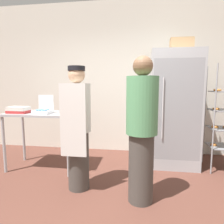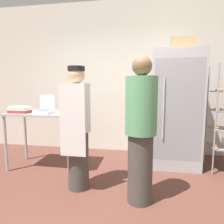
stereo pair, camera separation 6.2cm
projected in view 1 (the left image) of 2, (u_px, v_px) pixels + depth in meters
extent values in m
plane|color=brown|center=(109.00, 217.00, 2.07)|extent=(14.00, 14.00, 0.00)
cube|color=silver|center=(127.00, 78.00, 4.06)|extent=(6.40, 0.12, 3.01)
cube|color=#ADAFB5|center=(174.00, 109.00, 3.38)|extent=(0.79, 0.69, 1.91)
cube|color=#93959B|center=(177.00, 111.00, 3.05)|extent=(0.73, 0.02, 1.57)
cylinder|color=silver|center=(163.00, 109.00, 3.05)|extent=(0.02, 0.02, 0.94)
cylinder|color=#93969B|center=(214.00, 120.00, 2.98)|extent=(0.02, 0.02, 1.68)
cylinder|color=#93969B|center=(205.00, 116.00, 3.44)|extent=(0.02, 0.02, 1.68)
torus|color=orange|center=(214.00, 145.00, 3.25)|extent=(0.10, 0.10, 0.03)
torus|color=orange|center=(215.00, 127.00, 3.22)|extent=(0.11, 0.11, 0.03)
torus|color=orange|center=(216.00, 109.00, 3.18)|extent=(0.11, 0.11, 0.03)
torus|color=orange|center=(217.00, 90.00, 3.14)|extent=(0.11, 0.11, 0.03)
cube|color=#ADAFB5|center=(42.00, 114.00, 3.21)|extent=(1.12, 0.60, 0.04)
cylinder|color=#ADAFB5|center=(4.00, 145.00, 3.09)|extent=(0.04, 0.04, 0.89)
cylinder|color=#ADAFB5|center=(68.00, 148.00, 2.94)|extent=(0.04, 0.04, 0.89)
cylinder|color=#ADAFB5|center=(24.00, 136.00, 3.60)|extent=(0.04, 0.04, 0.89)
cylinder|color=#ADAFB5|center=(79.00, 139.00, 3.45)|extent=(0.04, 0.04, 0.89)
cube|color=white|center=(43.00, 112.00, 3.06)|extent=(0.25, 0.24, 0.05)
cube|color=white|center=(46.00, 102.00, 3.16)|extent=(0.25, 0.01, 0.24)
torus|color=#669EC6|center=(38.00, 110.00, 3.02)|extent=(0.08, 0.08, 0.02)
torus|color=#669EC6|center=(44.00, 110.00, 3.01)|extent=(0.08, 0.08, 0.02)
torus|color=#669EC6|center=(41.00, 109.00, 3.11)|extent=(0.08, 0.08, 0.02)
torus|color=#669EC6|center=(47.00, 110.00, 3.09)|extent=(0.08, 0.08, 0.02)
cylinder|color=#99999E|center=(66.00, 110.00, 3.13)|extent=(0.13, 0.13, 0.09)
cylinder|color=#B2BCC1|center=(65.00, 101.00, 3.12)|extent=(0.10, 0.10, 0.19)
cylinder|color=black|center=(65.00, 95.00, 3.10)|extent=(0.10, 0.10, 0.02)
cube|color=#B72D2D|center=(19.00, 112.00, 3.14)|extent=(0.31, 0.21, 0.04)
cube|color=silver|center=(18.00, 108.00, 3.14)|extent=(0.32, 0.22, 0.06)
cube|color=tan|center=(181.00, 45.00, 3.31)|extent=(0.36, 0.27, 0.21)
cube|color=#A58057|center=(182.00, 38.00, 3.30)|extent=(0.36, 0.14, 0.02)
cylinder|color=#47423D|center=(79.00, 160.00, 2.61)|extent=(0.27, 0.27, 0.77)
cylinder|color=silver|center=(77.00, 108.00, 2.52)|extent=(0.34, 0.34, 0.61)
sphere|color=tan|center=(77.00, 75.00, 2.47)|extent=(0.21, 0.21, 0.21)
cube|color=white|center=(73.00, 121.00, 2.36)|extent=(0.32, 0.02, 0.88)
cylinder|color=black|center=(76.00, 68.00, 2.46)|extent=(0.21, 0.21, 0.06)
cylinder|color=#47423D|center=(141.00, 168.00, 2.31)|extent=(0.29, 0.29, 0.81)
cylinder|color=#569966|center=(142.00, 105.00, 2.22)|extent=(0.36, 0.36, 0.64)
sphere|color=brown|center=(143.00, 66.00, 2.16)|extent=(0.22, 0.22, 0.22)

